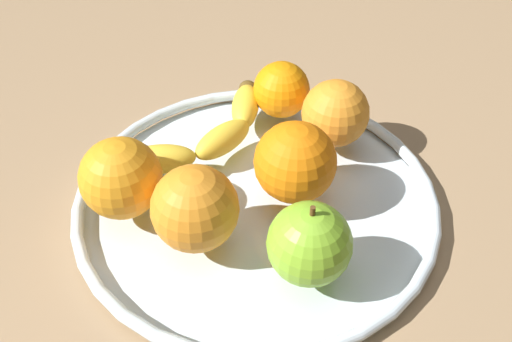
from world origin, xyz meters
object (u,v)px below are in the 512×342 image
(orange_front_left, at_px, (295,162))
(apple, at_px, (309,244))
(banana, at_px, (211,132))
(orange_back_left, at_px, (335,113))
(orange_front_right, at_px, (195,209))
(fruit_bowl, at_px, (256,199))
(orange_center, at_px, (281,90))
(orange_back_right, at_px, (121,178))

(orange_front_left, bearing_deg, apple, -114.22)
(banana, xyz_separation_m, orange_back_left, (0.12, -0.06, 0.02))
(orange_back_left, bearing_deg, orange_front_right, -162.80)
(fruit_bowl, bearing_deg, apple, -93.50)
(orange_front_right, relative_size, orange_back_left, 1.09)
(orange_front_right, distance_m, orange_center, 0.21)
(fruit_bowl, xyz_separation_m, orange_front_left, (0.03, -0.02, 0.05))
(orange_center, distance_m, orange_back_right, 0.22)
(banana, distance_m, orange_front_left, 0.12)
(orange_back_left, height_order, orange_center, orange_back_left)
(apple, height_order, orange_back_right, apple)
(fruit_bowl, xyz_separation_m, orange_back_left, (0.11, 0.03, 0.04))
(apple, bearing_deg, orange_center, 65.51)
(orange_front_right, height_order, orange_back_left, orange_front_right)
(orange_front_left, distance_m, orange_center, 0.13)
(orange_front_right, xyz_separation_m, orange_back_left, (0.19, 0.06, -0.00))
(banana, height_order, orange_center, orange_center)
(banana, xyz_separation_m, orange_center, (0.09, 0.01, 0.02))
(fruit_bowl, distance_m, orange_front_right, 0.09)
(orange_back_left, bearing_deg, orange_back_right, 177.44)
(fruit_bowl, height_order, apple, apple)
(orange_back_left, bearing_deg, banana, 154.20)
(orange_front_left, bearing_deg, fruit_bowl, 154.11)
(banana, xyz_separation_m, orange_front_left, (0.04, -0.11, 0.02))
(fruit_bowl, relative_size, orange_back_right, 4.67)
(banana, relative_size, apple, 2.37)
(orange_center, bearing_deg, orange_front_left, -114.70)
(orange_front_right, xyz_separation_m, orange_back_right, (-0.04, 0.07, -0.00))
(orange_front_left, bearing_deg, orange_back_right, 158.74)
(orange_front_left, bearing_deg, orange_back_left, 31.57)
(fruit_bowl, bearing_deg, orange_back_right, 160.10)
(orange_back_right, bearing_deg, banana, 22.59)
(orange_front_right, bearing_deg, orange_center, 38.08)
(orange_back_left, relative_size, orange_center, 1.13)
(orange_front_right, height_order, orange_center, orange_front_right)
(orange_back_right, bearing_deg, orange_front_right, -57.20)
(apple, xyz_separation_m, orange_back_left, (0.12, 0.14, -0.00))
(orange_center, bearing_deg, apple, -114.49)
(orange_front_left, xyz_separation_m, orange_front_right, (-0.11, -0.01, -0.00))
(banana, bearing_deg, orange_back_left, -43.32)
(orange_back_left, bearing_deg, apple, -130.96)
(orange_back_left, bearing_deg, orange_center, 110.04)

